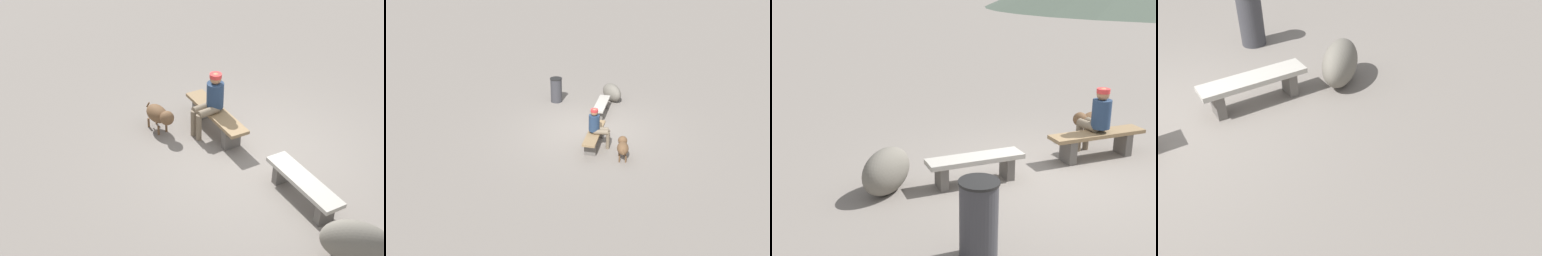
# 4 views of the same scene
# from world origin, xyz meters

# --- Properties ---
(ground) EXTENTS (210.00, 210.00, 0.06)m
(ground) POSITION_xyz_m (0.00, 0.00, -0.03)
(ground) COLOR gray
(bench_left) EXTENTS (1.56, 0.56, 0.44)m
(bench_left) POSITION_xyz_m (-1.38, 0.27, 0.32)
(bench_left) COLOR #605B56
(bench_left) RESTS_ON ground
(bench_right) EXTENTS (1.82, 0.59, 0.47)m
(bench_right) POSITION_xyz_m (1.03, 0.20, 0.33)
(bench_right) COLOR #605B56
(bench_right) RESTS_ON ground
(seated_person) EXTENTS (0.34, 0.65, 1.26)m
(seated_person) POSITION_xyz_m (1.08, 0.30, 0.73)
(seated_person) COLOR navy
(seated_person) RESTS_ON ground
(dog) EXTENTS (0.86, 0.36, 0.57)m
(dog) POSITION_xyz_m (1.67, 1.09, 0.37)
(dog) COLOR brown
(dog) RESTS_ON ground
(trash_bin) EXTENTS (0.46, 0.46, 0.95)m
(trash_bin) POSITION_xyz_m (-2.35, -1.55, 0.48)
(trash_bin) COLOR #38383D
(trash_bin) RESTS_ON ground
(boulder) EXTENTS (1.10, 1.00, 0.69)m
(boulder) POSITION_xyz_m (-2.69, 0.58, 0.34)
(boulder) COLOR #6B665B
(boulder) RESTS_ON ground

